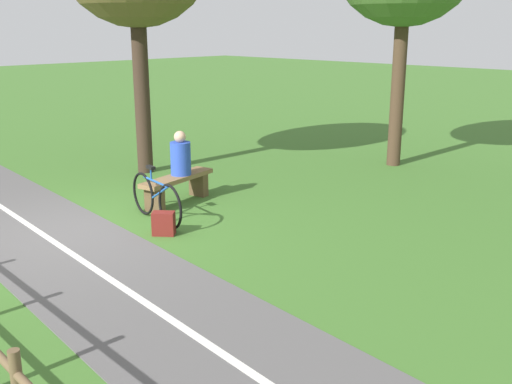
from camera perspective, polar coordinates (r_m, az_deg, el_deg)
ground_plane at (r=9.96m, az=-16.87°, el=-3.56°), size 80.00×80.00×0.00m
paved_path at (r=6.45m, az=-5.58°, el=-13.65°), size 5.34×36.05×0.02m
path_centre_line at (r=6.45m, az=-5.59°, el=-13.57°), size 2.91×31.89×0.00m
bench at (r=10.99m, az=-7.49°, el=0.69°), size 1.68×0.71×0.52m
person_seated at (r=10.96m, az=-7.19°, el=3.40°), size 0.44×0.44×0.81m
bicycle at (r=10.01m, az=-9.48°, el=-0.65°), size 0.31×1.68×0.92m
backpack at (r=9.42m, az=-8.77°, el=-2.98°), size 0.37×0.39×0.37m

